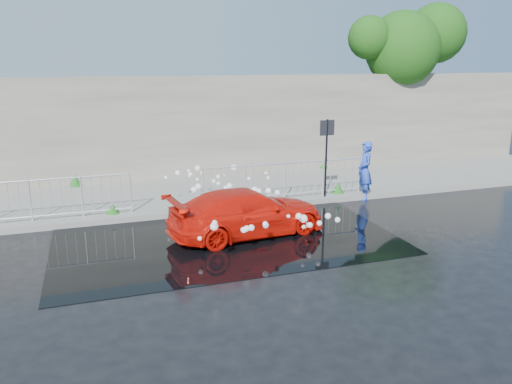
% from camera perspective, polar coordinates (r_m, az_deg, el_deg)
% --- Properties ---
extents(ground, '(90.00, 90.00, 0.00)m').
position_cam_1_polar(ground, '(11.18, -4.74, -7.12)').
color(ground, black).
rests_on(ground, ground).
extents(pavement, '(30.00, 4.00, 0.15)m').
position_cam_1_polar(pavement, '(15.82, -9.08, -0.35)').
color(pavement, slate).
rests_on(pavement, ground).
extents(curb, '(30.00, 0.25, 0.16)m').
position_cam_1_polar(curb, '(13.93, -7.70, -2.38)').
color(curb, slate).
rests_on(curb, ground).
extents(retaining_wall, '(30.00, 0.60, 3.50)m').
position_cam_1_polar(retaining_wall, '(17.60, -10.53, 7.19)').
color(retaining_wall, '#615E51').
rests_on(retaining_wall, pavement).
extents(puddle, '(8.00, 5.00, 0.01)m').
position_cam_1_polar(puddle, '(12.20, -3.58, -5.15)').
color(puddle, black).
rests_on(puddle, ground).
extents(sign_post, '(0.45, 0.06, 2.50)m').
position_cam_1_polar(sign_post, '(14.95, 8.06, 5.28)').
color(sign_post, black).
rests_on(sign_post, ground).
extents(tree, '(5.01, 2.93, 6.38)m').
position_cam_1_polar(tree, '(21.35, 17.13, 15.89)').
color(tree, '#332114').
rests_on(tree, ground).
extents(railing_left, '(5.05, 0.05, 1.10)m').
position_cam_1_polar(railing_left, '(13.97, -24.41, -0.75)').
color(railing_left, silver).
rests_on(railing_left, pavement).
extents(railing_right, '(5.05, 0.05, 1.10)m').
position_cam_1_polar(railing_right, '(14.89, 3.35, 1.48)').
color(railing_right, silver).
rests_on(railing_right, pavement).
extents(weeds, '(12.17, 3.93, 0.40)m').
position_cam_1_polar(weeds, '(15.21, -10.76, -0.08)').
color(weeds, '#155117').
rests_on(weeds, pavement).
extents(water_spray, '(3.09, 5.48, 1.01)m').
position_cam_1_polar(water_spray, '(13.04, -1.88, -0.64)').
color(water_spray, white).
rests_on(water_spray, ground).
extents(red_car, '(4.11, 2.15, 1.14)m').
position_cam_1_polar(red_car, '(12.20, -1.01, -2.34)').
color(red_car, red).
rests_on(red_car, ground).
extents(person, '(0.56, 0.73, 1.79)m').
position_cam_1_polar(person, '(15.63, 12.34, 2.41)').
color(person, blue).
rests_on(person, ground).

